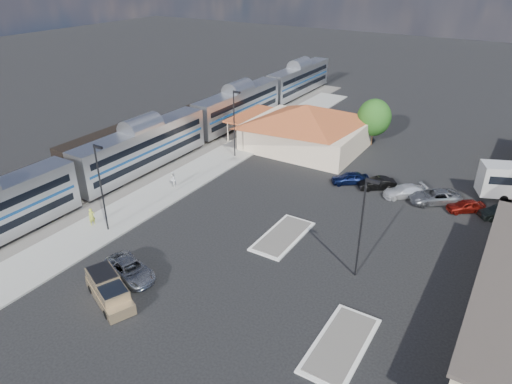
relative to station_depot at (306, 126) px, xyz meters
The scene contains 22 objects.
ground 24.63m from the station_depot, 79.24° to the right, with size 280.00×280.00×0.00m, color black.
railbed 23.14m from the station_depot, 135.78° to the right, with size 16.00×100.00×0.12m, color #4C4944.
platform 19.71m from the station_depot, 112.45° to the right, with size 5.50×92.00×0.18m, color gray.
passenger_train 22.08m from the station_depot, 127.50° to the right, with size 3.00×104.00×5.55m.
freight_cars 26.61m from the station_depot, 137.00° to the right, with size 2.80×46.00×4.00m.
station_depot is the anchor object (origin of this frame).
traffic_island_south 23.80m from the station_depot, 68.74° to the right, with size 3.30×7.50×0.21m.
traffic_island_north 37.12m from the station_depot, 59.88° to the right, with size 3.30×7.50×0.21m.
lamp_plat_s 30.74m from the station_depot, 101.94° to the right, with size 1.08×0.25×9.00m.
lamp_plat_n 10.45m from the station_depot, 128.41° to the right, with size 1.08×0.25×9.00m.
lamp_lot 29.30m from the station_depot, 55.24° to the right, with size 1.08×0.25×9.00m.
tree_depot 9.69m from the station_depot, 38.43° to the left, with size 4.71×4.71×6.63m.
pickup_truck 37.12m from the station_depot, 87.55° to the right, with size 5.91×4.01×1.92m.
suv 34.15m from the station_depot, 88.77° to the right, with size 2.46×5.34×1.48m, color #94969B.
person_a 31.38m from the station_depot, 105.52° to the right, with size 0.65×0.43×1.79m, color #ACB739.
person_b 20.89m from the station_depot, 110.39° to the right, with size 0.87×0.68×1.80m, color white.
parked_car_a 12.56m from the station_depot, 38.45° to the right, with size 1.72×4.27×1.46m, color #0B143B.
parked_car_b 15.02m from the station_depot, 29.81° to the right, with size 1.48×4.24×1.40m, color black.
parked_car_c 17.96m from the station_depot, 25.52° to the right, with size 1.93×4.76×1.38m, color white.
parked_car_d 20.75m from the station_depot, 20.94° to the right, with size 2.52×5.46×1.52m, color gray.
parked_car_e 23.86m from the station_depot, 18.85° to the right, with size 1.55×3.86×1.32m, color maroon.
parked_car_f 26.81m from the station_depot, 16.02° to the right, with size 1.43×4.11×1.36m, color black.
Camera 1 is at (21.17, -30.65, 23.59)m, focal length 32.00 mm.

